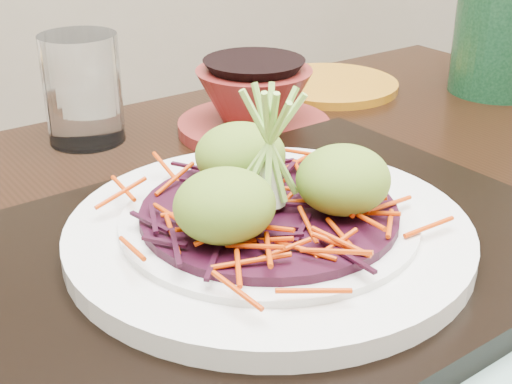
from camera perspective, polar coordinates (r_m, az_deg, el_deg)
name	(u,v)px	position (r m, az deg, el deg)	size (l,w,h in m)	color
dining_table	(279,336)	(0.60, 1.82, -11.47)	(1.19, 0.89, 0.68)	black
placemat	(268,268)	(0.51, 1.01, -6.13)	(0.50, 0.39, 0.00)	#7DA299
serving_tray	(269,254)	(0.50, 1.02, -4.99)	(0.43, 0.32, 0.02)	black
white_plate	(269,230)	(0.49, 1.03, -3.09)	(0.28, 0.28, 0.02)	white
cabbage_bed	(269,212)	(0.49, 1.05, -1.62)	(0.18, 0.18, 0.01)	#31091C
carrot_julienne	(269,201)	(0.48, 1.05, -0.71)	(0.22, 0.22, 0.01)	#C43503
guacamole_scoops	(270,179)	(0.47, 1.11, 1.02)	(0.15, 0.14, 0.05)	olive
scallion_garnish	(270,149)	(0.47, 1.09, 3.43)	(0.06, 0.06, 0.10)	#93CD52
water_glass	(83,89)	(0.74, -13.70, 8.00)	(0.08, 0.08, 0.11)	white
terracotta_bowl_set	(254,104)	(0.75, -0.16, 7.03)	(0.17, 0.17, 0.07)	maroon
yellow_plate	(329,85)	(0.91, 5.88, 8.51)	(0.17, 0.17, 0.01)	#A86812
green_jar	(501,39)	(0.93, 19.01, 11.52)	(0.11, 0.11, 0.13)	#184525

